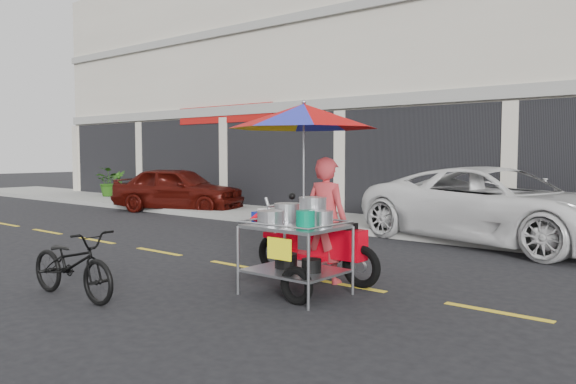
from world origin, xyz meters
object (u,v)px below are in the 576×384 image
Objects in this scene: white_pickup at (498,206)px; near_bicycle at (72,264)px; maroon_sedan at (178,189)px; food_vendor_rig at (310,172)px.

near_bicycle is at bearing 173.62° from white_pickup.
maroon_sedan is 1.64× the size of food_vendor_rig.
near_bicycle is (6.97, -7.37, -0.25)m from maroon_sedan.
white_pickup is 2.22× the size of food_vendor_rig.
near_bicycle is 3.13m from food_vendor_rig.
maroon_sedan is at bearing 102.78° from white_pickup.
maroon_sedan is 10.14m from near_bicycle.
near_bicycle is at bearing -131.30° from food_vendor_rig.
white_pickup is 5.25m from food_vendor_rig.
food_vendor_rig reaches higher than white_pickup.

